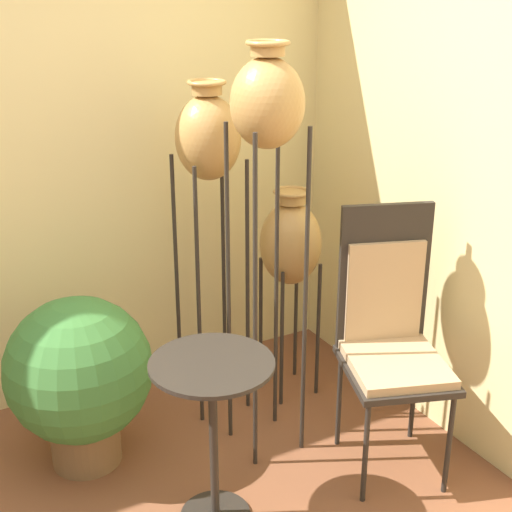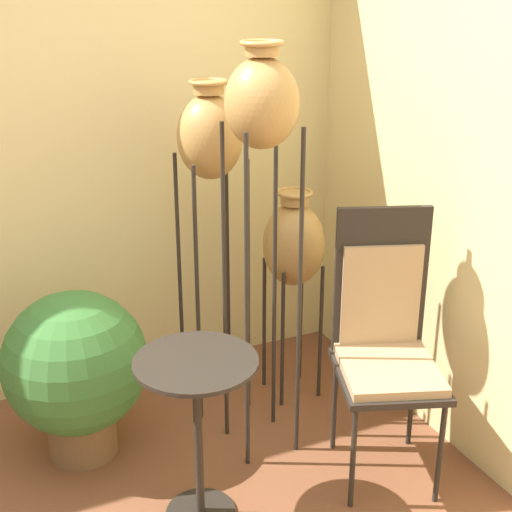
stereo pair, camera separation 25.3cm
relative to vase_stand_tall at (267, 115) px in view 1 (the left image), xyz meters
name	(u,v)px [view 1 (the left image)]	position (x,y,z in m)	size (l,w,h in m)	color
wall_back	(33,151)	(-0.77, 0.94, -0.26)	(7.22, 0.06, 2.70)	beige
vase_stand_tall	(267,115)	(0.00, 0.00, 0.00)	(0.31, 0.31, 1.90)	#28231E
vase_stand_medium	(208,144)	(-0.06, 0.45, -0.20)	(0.31, 0.31, 1.70)	#28231E
vase_stand_short	(291,244)	(0.35, 0.36, -0.75)	(0.32, 0.32, 1.15)	#28231E
chair	(390,329)	(0.44, -0.35, -0.94)	(0.58, 0.61, 1.21)	#28231E
side_table	(213,407)	(-0.45, -0.36, -1.07)	(0.49, 0.49, 0.75)	#28231E
potted_plant	(79,375)	(-0.81, 0.28, -1.15)	(0.67, 0.67, 0.82)	brown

